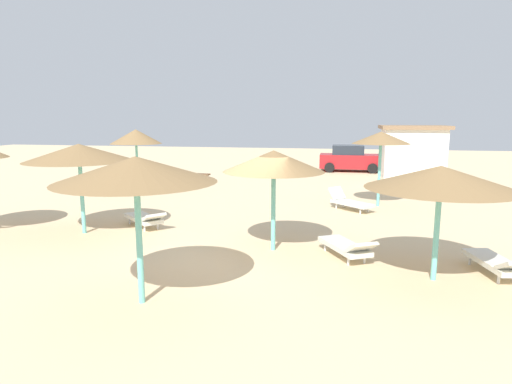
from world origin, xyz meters
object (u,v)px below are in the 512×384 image
object	(u,v)px
parasol_0	(79,153)
bench_0	(196,176)
parasol_1	(441,178)
parasol_4	(381,138)
parasol_6	(136,170)
lounger_2	(110,186)
parasol_2	(136,137)
beach_cabana	(412,151)
parked_car	(350,159)
lounger_1	(497,263)
parasol_5	(274,161)
lounger_0	(145,218)
lounger_5	(347,246)
lounger_4	(349,202)

from	to	relation	value
parasol_0	bench_0	xyz separation A→B (m)	(-0.05, 10.69, -2.11)
parasol_1	bench_0	world-z (taller)	parasol_1
parasol_4	parasol_6	xyz separation A→B (m)	(-5.17, -10.27, -0.15)
parasol_0	lounger_2	bearing A→B (deg)	113.58
parasol_2	beach_cabana	world-z (taller)	beach_cabana
parasol_1	parked_car	world-z (taller)	parasol_1
parasol_0	bench_0	distance (m)	10.90
parasol_6	lounger_1	distance (m)	7.99
parasol_0	lounger_2	world-z (taller)	parasol_0
lounger_2	parked_car	xyz separation A→B (m)	(11.24, 10.56, 0.50)
lounger_1	parasol_5	bearing A→B (deg)	169.74
beach_cabana	parasol_1	bearing A→B (deg)	-96.93
parasol_0	parasol_5	xyz separation A→B (m)	(5.94, -0.58, -0.09)
parasol_0	parasol_4	xyz separation A→B (m)	(9.16, 5.93, 0.24)
parasol_4	parked_car	distance (m)	11.60
parasol_1	parasol_5	distance (m)	4.03
parasol_5	beach_cabana	world-z (taller)	beach_cabana
parasol_5	beach_cabana	xyz separation A→B (m)	(5.80, 15.38, -0.82)
bench_0	parked_car	xyz separation A→B (m)	(8.34, 6.65, 0.48)
bench_0	lounger_1	bearing A→B (deg)	-47.54
parked_car	parasol_5	bearing A→B (deg)	-97.46
lounger_0	lounger_2	bearing A→B (deg)	127.77
parked_car	lounger_1	bearing A→B (deg)	-81.44
parasol_1	lounger_0	distance (m)	8.91
beach_cabana	parasol_2	bearing A→B (deg)	-153.16
parasol_4	lounger_5	world-z (taller)	parasol_4
lounger_0	lounger_5	size ratio (longest dim) A/B	0.94
parasol_6	lounger_1	world-z (taller)	parasol_6
lounger_2	parked_car	distance (m)	15.43
parasol_5	beach_cabana	size ratio (longest dim) A/B	0.71
parasol_0	parasol_4	distance (m)	10.91
lounger_0	lounger_1	world-z (taller)	lounger_1
parasol_1	parasol_6	xyz separation A→B (m)	(-5.70, -2.31, 0.30)
parked_car	beach_cabana	bearing A→B (deg)	-36.41
lounger_4	parasol_0	bearing A→B (deg)	-148.18
lounger_1	lounger_4	size ratio (longest dim) A/B	1.12
lounger_1	lounger_4	distance (m)	7.20
parasol_0	lounger_1	world-z (taller)	parasol_0
parasol_2	lounger_4	bearing A→B (deg)	-15.69
lounger_2	parasol_1	bearing A→B (deg)	-34.87
parasol_6	lounger_2	xyz separation A→B (m)	(-6.95, 11.12, -2.23)
lounger_5	beach_cabana	size ratio (longest dim) A/B	0.53
parasol_0	bench_0	bearing A→B (deg)	90.28
parasol_6	bench_0	distance (m)	15.72
parasol_2	parasol_4	xyz separation A→B (m)	(11.23, -1.88, 0.12)
lounger_4	lounger_5	size ratio (longest dim) A/B	0.90
parasol_1	lounger_5	xyz separation A→B (m)	(-1.83, 1.10, -1.93)
parasol_4	parasol_5	bearing A→B (deg)	-116.35
parasol_4	lounger_1	size ratio (longest dim) A/B	1.48
lounger_5	parked_car	xyz separation A→B (m)	(0.43, 18.27, 0.51)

